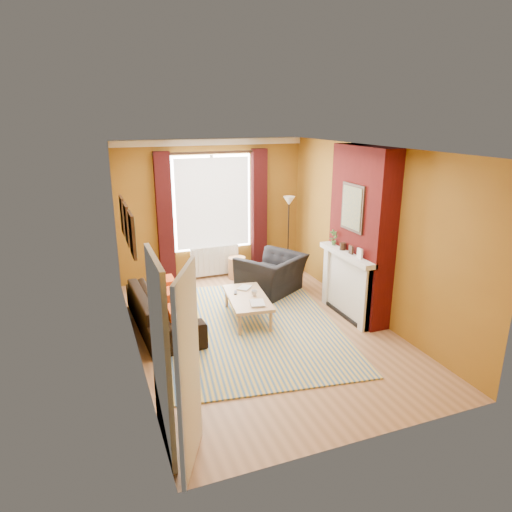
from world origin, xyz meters
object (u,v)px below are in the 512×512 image
at_px(sofa, 163,309).
at_px(armchair, 271,274).
at_px(wicker_stool, 237,268).
at_px(floor_lamp, 289,213).
at_px(coffee_table, 247,299).

relative_size(sofa, armchair, 1.84).
height_order(armchair, wicker_stool, armchair).
distance_m(armchair, wicker_stool, 1.07).
height_order(armchair, floor_lamp, floor_lamp).
distance_m(coffee_table, floor_lamp, 2.62).
bearing_deg(armchair, sofa, -13.39).
distance_m(sofa, armchair, 2.29).
xyz_separation_m(armchair, coffee_table, (-0.83, -0.96, -0.00)).
bearing_deg(floor_lamp, armchair, -129.87).
height_order(wicker_stool, floor_lamp, floor_lamp).
bearing_deg(sofa, wicker_stool, -49.73).
height_order(coffee_table, wicker_stool, wicker_stool).
xyz_separation_m(sofa, wicker_stool, (1.82, 1.72, -0.08)).
xyz_separation_m(coffee_table, wicker_stool, (0.48, 1.96, -0.14)).
bearing_deg(coffee_table, sofa, 177.03).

